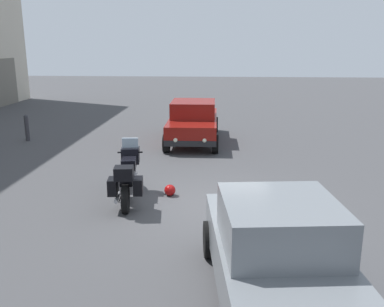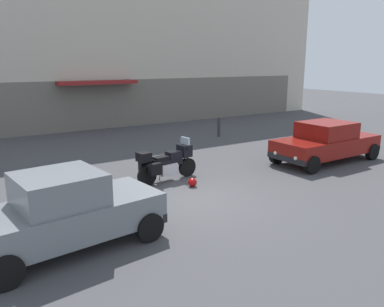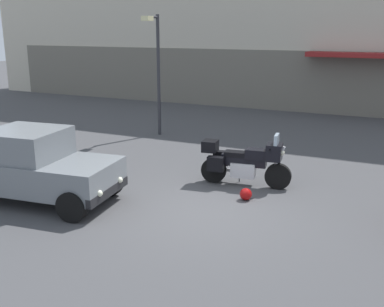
# 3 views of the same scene
# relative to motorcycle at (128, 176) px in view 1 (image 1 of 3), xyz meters

# --- Properties ---
(ground_plane) EXTENTS (80.00, 80.00, 0.00)m
(ground_plane) POSITION_rel_motorcycle_xyz_m (-0.23, -1.94, -0.62)
(ground_plane) COLOR #424244
(motorcycle) EXTENTS (2.26, 0.87, 1.36)m
(motorcycle) POSITION_rel_motorcycle_xyz_m (0.00, 0.00, 0.00)
(motorcycle) COLOR black
(motorcycle) RESTS_ON ground
(helmet) EXTENTS (0.28, 0.28, 0.28)m
(helmet) POSITION_rel_motorcycle_xyz_m (0.38, -0.94, -0.48)
(helmet) COLOR #990C0C
(helmet) RESTS_ON ground
(car_hatchback_near) EXTENTS (4.00, 2.17, 1.64)m
(car_hatchback_near) POSITION_rel_motorcycle_xyz_m (-3.99, -2.96, 0.19)
(car_hatchback_near) COLOR slate
(car_hatchback_near) RESTS_ON ground
(car_sedan_far) EXTENTS (4.60, 1.96, 1.56)m
(car_sedan_far) POSITION_rel_motorcycle_xyz_m (6.43, -1.12, 0.16)
(car_sedan_far) COLOR maroon
(car_sedan_far) RESTS_ON ground
(bollard_curbside) EXTENTS (0.16, 0.16, 1.03)m
(bollard_curbside) POSITION_rel_motorcycle_xyz_m (6.05, 5.29, -0.08)
(bollard_curbside) COLOR #333338
(bollard_curbside) RESTS_ON ground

